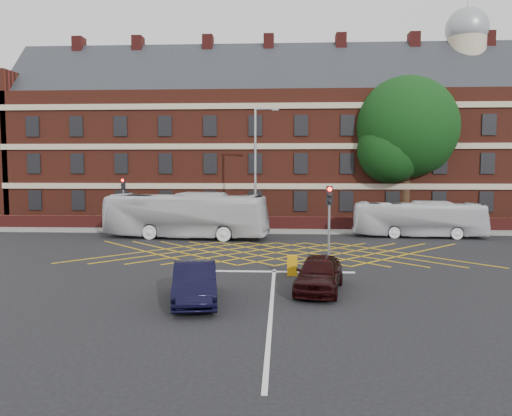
{
  "coord_description": "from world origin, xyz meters",
  "views": [
    {
      "loc": [
        0.4,
        -28.02,
        5.25
      ],
      "look_at": [
        -1.17,
        1.5,
        2.77
      ],
      "focal_mm": 35.0,
      "sensor_mm": 36.0,
      "label": 1
    }
  ],
  "objects_px": {
    "traffic_light_far": "(124,209)",
    "street_lamp": "(256,191)",
    "car_navy": "(195,283)",
    "traffic_light_near": "(329,236)",
    "deciduous_tree": "(406,134)",
    "direction_signs": "(122,215)",
    "utility_cabinet": "(292,265)",
    "car_maroon": "(319,273)",
    "bus_left": "(186,215)",
    "bus_right": "(418,219)"
  },
  "relations": [
    {
      "from": "bus_right",
      "to": "utility_cabinet",
      "type": "distance_m",
      "value": 16.76
    },
    {
      "from": "bus_left",
      "to": "traffic_light_far",
      "type": "height_order",
      "value": "traffic_light_far"
    },
    {
      "from": "street_lamp",
      "to": "utility_cabinet",
      "type": "distance_m",
      "value": 14.59
    },
    {
      "from": "traffic_light_near",
      "to": "direction_signs",
      "type": "xyz_separation_m",
      "value": [
        -15.03,
        13.9,
        -0.39
      ]
    },
    {
      "from": "bus_left",
      "to": "utility_cabinet",
      "type": "bearing_deg",
      "value": -140.68
    },
    {
      "from": "car_navy",
      "to": "street_lamp",
      "type": "relative_size",
      "value": 0.48
    },
    {
      "from": "car_maroon",
      "to": "direction_signs",
      "type": "relative_size",
      "value": 2.01
    },
    {
      "from": "traffic_light_near",
      "to": "deciduous_tree",
      "type": "bearing_deg",
      "value": 66.71
    },
    {
      "from": "traffic_light_far",
      "to": "street_lamp",
      "type": "height_order",
      "value": "street_lamp"
    },
    {
      "from": "bus_right",
      "to": "car_navy",
      "type": "bearing_deg",
      "value": 148.99
    },
    {
      "from": "bus_left",
      "to": "car_navy",
      "type": "bearing_deg",
      "value": -160.17
    },
    {
      "from": "car_navy",
      "to": "street_lamp",
      "type": "distance_m",
      "value": 19.24
    },
    {
      "from": "car_maroon",
      "to": "utility_cabinet",
      "type": "bearing_deg",
      "value": 120.88
    },
    {
      "from": "bus_left",
      "to": "traffic_light_near",
      "type": "bearing_deg",
      "value": -132.13
    },
    {
      "from": "bus_right",
      "to": "direction_signs",
      "type": "bearing_deg",
      "value": 91.56
    },
    {
      "from": "bus_right",
      "to": "street_lamp",
      "type": "bearing_deg",
      "value": 93.02
    },
    {
      "from": "car_navy",
      "to": "deciduous_tree",
      "type": "xyz_separation_m",
      "value": [
        14.06,
        25.48,
        7.26
      ]
    },
    {
      "from": "bus_right",
      "to": "direction_signs",
      "type": "height_order",
      "value": "bus_right"
    },
    {
      "from": "car_navy",
      "to": "direction_signs",
      "type": "height_order",
      "value": "direction_signs"
    },
    {
      "from": "street_lamp",
      "to": "car_navy",
      "type": "bearing_deg",
      "value": -94.12
    },
    {
      "from": "utility_cabinet",
      "to": "car_navy",
      "type": "bearing_deg",
      "value": -128.03
    },
    {
      "from": "bus_left",
      "to": "deciduous_tree",
      "type": "relative_size",
      "value": 0.92
    },
    {
      "from": "traffic_light_near",
      "to": "direction_signs",
      "type": "distance_m",
      "value": 20.48
    },
    {
      "from": "street_lamp",
      "to": "utility_cabinet",
      "type": "relative_size",
      "value": 9.81
    },
    {
      "from": "bus_left",
      "to": "street_lamp",
      "type": "distance_m",
      "value": 5.64
    },
    {
      "from": "bus_left",
      "to": "street_lamp",
      "type": "height_order",
      "value": "street_lamp"
    },
    {
      "from": "deciduous_tree",
      "to": "utility_cabinet",
      "type": "distance_m",
      "value": 24.16
    },
    {
      "from": "car_maroon",
      "to": "car_navy",
      "type": "bearing_deg",
      "value": -147.38
    },
    {
      "from": "traffic_light_far",
      "to": "street_lamp",
      "type": "relative_size",
      "value": 0.45
    },
    {
      "from": "bus_right",
      "to": "street_lamp",
      "type": "distance_m",
      "value": 12.28
    },
    {
      "from": "deciduous_tree",
      "to": "traffic_light_far",
      "type": "bearing_deg",
      "value": -169.76
    },
    {
      "from": "bus_right",
      "to": "deciduous_tree",
      "type": "relative_size",
      "value": 0.74
    },
    {
      "from": "car_navy",
      "to": "traffic_light_far",
      "type": "bearing_deg",
      "value": 104.91
    },
    {
      "from": "utility_cabinet",
      "to": "bus_right",
      "type": "bearing_deg",
      "value": 54.9
    },
    {
      "from": "car_navy",
      "to": "street_lamp",
      "type": "xyz_separation_m",
      "value": [
        1.37,
        19.02,
        2.6
      ]
    },
    {
      "from": "traffic_light_near",
      "to": "street_lamp",
      "type": "height_order",
      "value": "street_lamp"
    },
    {
      "from": "car_maroon",
      "to": "traffic_light_far",
      "type": "relative_size",
      "value": 1.04
    },
    {
      "from": "bus_right",
      "to": "car_maroon",
      "type": "height_order",
      "value": "bus_right"
    },
    {
      "from": "bus_left",
      "to": "car_maroon",
      "type": "height_order",
      "value": "bus_left"
    },
    {
      "from": "car_maroon",
      "to": "direction_signs",
      "type": "xyz_separation_m",
      "value": [
        -14.26,
        17.98,
        0.62
      ]
    },
    {
      "from": "car_maroon",
      "to": "deciduous_tree",
      "type": "bearing_deg",
      "value": 79.67
    },
    {
      "from": "car_maroon",
      "to": "utility_cabinet",
      "type": "relative_size",
      "value": 4.53
    },
    {
      "from": "utility_cabinet",
      "to": "deciduous_tree",
      "type": "bearing_deg",
      "value": 63.58
    },
    {
      "from": "traffic_light_near",
      "to": "direction_signs",
      "type": "relative_size",
      "value": 1.94
    },
    {
      "from": "bus_left",
      "to": "traffic_light_far",
      "type": "bearing_deg",
      "value": 63.47
    },
    {
      "from": "deciduous_tree",
      "to": "bus_right",
      "type": "bearing_deg",
      "value": -94.88
    },
    {
      "from": "bus_left",
      "to": "bus_right",
      "type": "bearing_deg",
      "value": -77.46
    },
    {
      "from": "bus_right",
      "to": "car_maroon",
      "type": "distance_m",
      "value": 18.73
    },
    {
      "from": "car_navy",
      "to": "traffic_light_near",
      "type": "relative_size",
      "value": 1.08
    },
    {
      "from": "car_navy",
      "to": "traffic_light_near",
      "type": "distance_m",
      "value": 8.37
    }
  ]
}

